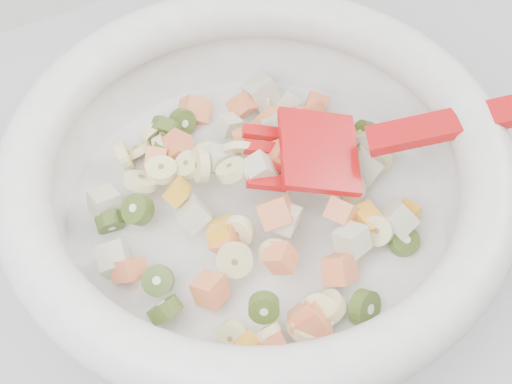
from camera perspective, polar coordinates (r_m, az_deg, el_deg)
name	(u,v)px	position (r m, az deg, el deg)	size (l,w,h in m)	color
mixing_bowl	(257,183)	(0.59, 0.08, 0.65)	(0.50, 0.38, 0.14)	white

